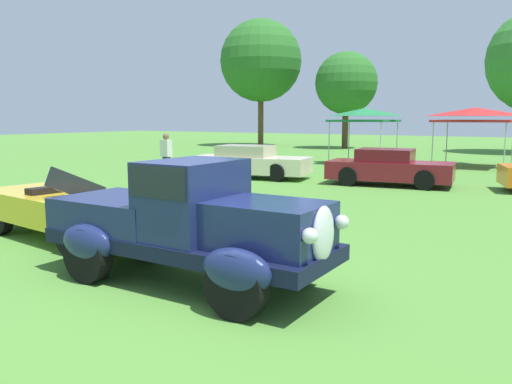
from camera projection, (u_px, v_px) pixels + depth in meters
name	position (u px, v px, depth m)	size (l,w,h in m)	color
ground_plane	(197.00, 289.00, 6.88)	(120.00, 120.00, 0.00)	#4C8433
feature_pickup_truck	(189.00, 221.00, 7.01)	(4.25, 1.82, 1.70)	black
neighbor_convertible	(74.00, 207.00, 9.73)	(4.39, 2.21, 1.40)	yellow
show_car_cream	(249.00, 162.00, 19.42)	(4.67, 2.47, 1.22)	beige
show_car_burgundy	(389.00, 168.00, 17.27)	(4.24, 2.21, 1.22)	maroon
spectator_between_cars	(166.00, 155.00, 18.66)	(0.43, 0.29, 1.69)	#283351
canopy_tent_left_field	(364.00, 114.00, 24.92)	(2.81, 2.81, 2.71)	#B7B7BC
canopy_tent_center_field	(475.00, 114.00, 23.44)	(3.28, 3.28, 2.71)	#B7B7BC
treeline_far_left	(261.00, 61.00, 40.52)	(6.40, 6.40, 9.87)	brown
treeline_mid_left	(346.00, 83.00, 37.38)	(4.50, 4.50, 6.98)	#47331E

